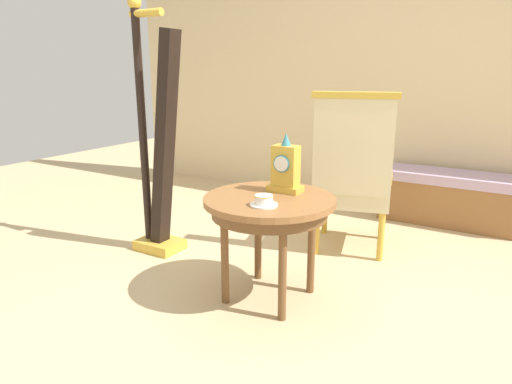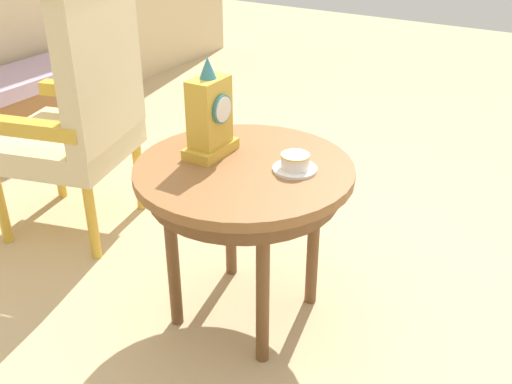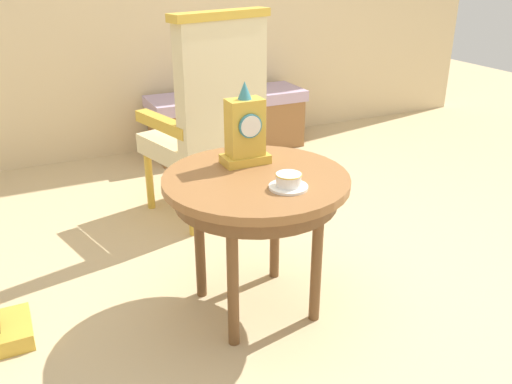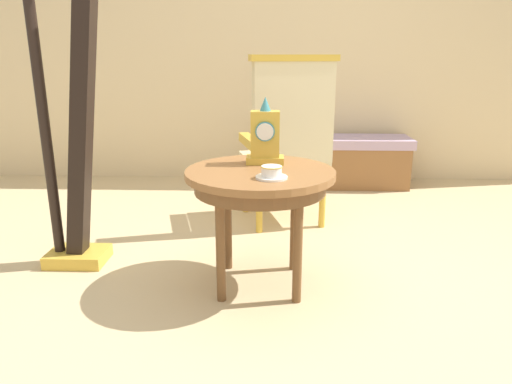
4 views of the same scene
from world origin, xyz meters
The scene contains 8 objects.
ground_plane centered at (0.00, 0.00, 0.00)m, with size 10.00×10.00×0.00m, color tan.
wall_back centered at (0.00, 2.25, 1.40)m, with size 6.00×0.10×2.80m, color beige.
side_table centered at (-0.10, 0.02, 0.53)m, with size 0.73×0.73×0.60m.
teacup_left centered at (-0.04, -0.14, 0.63)m, with size 0.14×0.14×0.06m.
mantel_clock centered at (-0.08, 0.16, 0.74)m, with size 0.19×0.11×0.34m.
armchair centered at (0.06, 0.92, 0.59)m, with size 0.66×0.65×1.14m.
harp centered at (-1.11, 0.24, 0.70)m, with size 0.40×0.24×1.74m.
window_bench centered at (0.58, 1.95, 0.22)m, with size 1.18×0.40×0.44m.
Camera 1 is at (1.08, -2.09, 1.29)m, focal length 32.10 mm.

